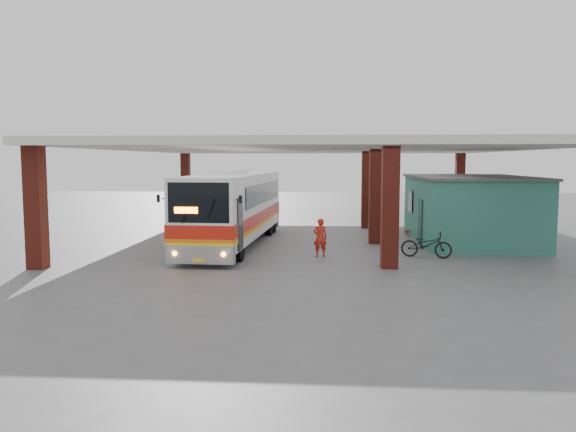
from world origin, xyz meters
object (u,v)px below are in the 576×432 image
(pedestrian, at_px, (320,237))
(motorcycle, at_px, (426,245))
(red_chair, at_px, (411,228))
(coach_bus, at_px, (234,208))

(pedestrian, bearing_deg, motorcycle, 171.58)
(motorcycle, distance_m, red_chair, 6.81)
(red_chair, bearing_deg, pedestrian, -128.23)
(motorcycle, bearing_deg, pedestrian, 106.56)
(motorcycle, relative_size, pedestrian, 1.29)
(red_chair, bearing_deg, motorcycle, -97.58)
(coach_bus, distance_m, motorcycle, 8.66)
(pedestrian, distance_m, red_chair, 8.24)
(motorcycle, relative_size, red_chair, 2.67)
(motorcycle, xyz_separation_m, pedestrian, (-4.20, -0.03, 0.25))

